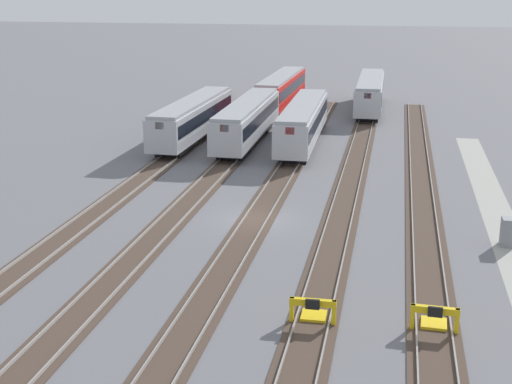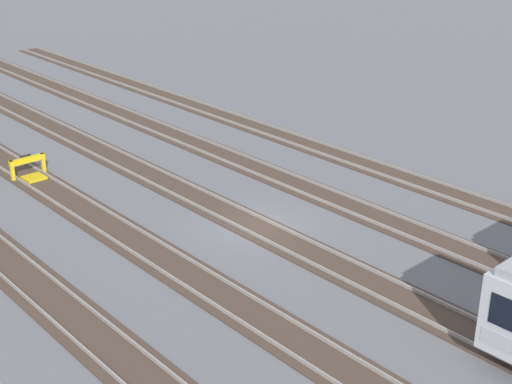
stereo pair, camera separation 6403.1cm
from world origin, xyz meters
name	(u,v)px [view 1 (the left image)]	position (x,y,z in m)	size (l,w,h in m)	color
ground_plane	(256,220)	(0.00, 0.00, 0.00)	(400.00, 400.00, 0.00)	slate
service_walkway	(506,236)	(0.00, -14.68, 0.00)	(54.00, 2.00, 0.01)	#9E9E93
rail_track_nearest	(425,230)	(0.00, -10.12, 0.04)	(90.00, 2.23, 0.21)	#47382D
rail_track_near_inner	(339,225)	(0.00, -5.06, 0.04)	(90.00, 2.23, 0.21)	#47382D
rail_track_middle	(256,220)	(0.00, 0.00, 0.04)	(90.00, 2.24, 0.21)	#47382D
rail_track_far_inner	(177,215)	(0.00, 5.06, 0.04)	(90.00, 2.23, 0.21)	#47382D
rail_track_farthest	(101,210)	(0.00, 10.12, 0.04)	(90.00, 2.23, 0.21)	#47382D
subway_car_front_row_leftmost	(193,118)	(21.51, 10.16, 2.04)	(18.04, 3.13, 3.70)	#B7BABF
subway_car_front_row_left_inner	(281,89)	(40.68, 5.11, 2.04)	(18.05, 3.19, 3.70)	red
subway_car_front_row_centre	(370,93)	(40.26, -5.05, 2.04)	(18.04, 3.07, 3.70)	#B7BABF
subway_car_front_row_right_inner	(247,120)	(21.51, 5.07, 2.04)	(18.01, 2.93, 3.70)	#B7BABF
subway_car_front_row_rightmost	(303,122)	(21.51, 0.01, 2.04)	(18.05, 3.16, 3.70)	#B7BABF
bumper_stop_nearest_track	(434,318)	(-12.49, -10.13, 0.51)	(1.38, 2.01, 1.22)	gold
bumper_stop_near_inner_track	(313,310)	(-12.76, -5.06, 0.51)	(1.35, 2.00, 1.22)	gold
electrical_cabinet	(508,232)	(-1.55, -14.48, 0.80)	(0.90, 0.73, 1.60)	gray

